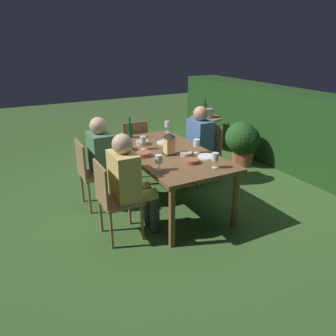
# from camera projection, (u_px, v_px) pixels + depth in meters

# --- Properties ---
(ground_plane) EXTENTS (16.00, 16.00, 0.00)m
(ground_plane) POSITION_uv_depth(u_px,v_px,m) (168.00, 204.00, 4.26)
(ground_plane) COLOR #385B28
(dining_table) EXTENTS (1.82, 0.95, 0.72)m
(dining_table) POSITION_uv_depth(u_px,v_px,m) (168.00, 156.00, 4.01)
(dining_table) COLOR brown
(dining_table) RESTS_ON ground
(chair_side_right_a) EXTENTS (0.42, 0.40, 0.87)m
(chair_side_right_a) POSITION_uv_depth(u_px,v_px,m) (207.00, 150.00, 4.79)
(chair_side_right_a) COLOR #937047
(chair_side_right_a) RESTS_ON ground
(person_in_blue) EXTENTS (0.38, 0.47, 1.15)m
(person_in_blue) POSITION_uv_depth(u_px,v_px,m) (196.00, 142.00, 4.65)
(person_in_blue) COLOR #426699
(person_in_blue) RESTS_ON ground
(chair_side_left_b) EXTENTS (0.42, 0.40, 0.87)m
(chair_side_left_b) POSITION_uv_depth(u_px,v_px,m) (113.00, 197.00, 3.36)
(chair_side_left_b) COLOR #937047
(chair_side_left_b) RESTS_ON ground
(person_in_mustard) EXTENTS (0.38, 0.47, 1.15)m
(person_in_mustard) POSITION_uv_depth(u_px,v_px,m) (130.00, 180.00, 3.39)
(person_in_mustard) COLOR tan
(person_in_mustard) RESTS_ON ground
(chair_head_near) EXTENTS (0.40, 0.42, 0.87)m
(chair_head_near) POSITION_uv_depth(u_px,v_px,m) (133.00, 145.00, 5.03)
(chair_head_near) COLOR #937047
(chair_head_near) RESTS_ON ground
(chair_side_left_a) EXTENTS (0.42, 0.40, 0.87)m
(chair_side_left_a) POSITION_uv_depth(u_px,v_px,m) (91.00, 171.00, 4.04)
(chair_side_left_a) COLOR #937047
(chair_side_left_a) RESTS_ON ground
(person_in_green) EXTENTS (0.38, 0.47, 1.15)m
(person_in_green) POSITION_uv_depth(u_px,v_px,m) (106.00, 157.00, 4.07)
(person_in_green) COLOR #4C7A5B
(person_in_green) RESTS_ON ground
(lantern_centerpiece) EXTENTS (0.15, 0.15, 0.27)m
(lantern_centerpiece) POSITION_uv_depth(u_px,v_px,m) (169.00, 143.00, 3.85)
(lantern_centerpiece) COLOR black
(lantern_centerpiece) RESTS_ON dining_table
(green_bottle_on_table) EXTENTS (0.07, 0.07, 0.29)m
(green_bottle_on_table) POSITION_uv_depth(u_px,v_px,m) (130.00, 130.00, 4.53)
(green_bottle_on_table) COLOR #144723
(green_bottle_on_table) RESTS_ON dining_table
(wine_glass_a) EXTENTS (0.08, 0.08, 0.17)m
(wine_glass_a) POSITION_uv_depth(u_px,v_px,m) (197.00, 144.00, 3.90)
(wine_glass_a) COLOR silver
(wine_glass_a) RESTS_ON dining_table
(wine_glass_b) EXTENTS (0.08, 0.08, 0.17)m
(wine_glass_b) POSITION_uv_depth(u_px,v_px,m) (215.00, 157.00, 3.45)
(wine_glass_b) COLOR silver
(wine_glass_b) RESTS_ON dining_table
(wine_glass_c) EXTENTS (0.08, 0.08, 0.17)m
(wine_glass_c) POSITION_uv_depth(u_px,v_px,m) (167.00, 125.00, 4.78)
(wine_glass_c) COLOR silver
(wine_glass_c) RESTS_ON dining_table
(wine_glass_d) EXTENTS (0.08, 0.08, 0.17)m
(wine_glass_d) POSITION_uv_depth(u_px,v_px,m) (143.00, 140.00, 4.04)
(wine_glass_d) COLOR silver
(wine_glass_d) RESTS_ON dining_table
(wine_glass_e) EXTENTS (0.08, 0.08, 0.17)m
(wine_glass_e) POSITION_uv_depth(u_px,v_px,m) (159.00, 160.00, 3.38)
(wine_glass_e) COLOR silver
(wine_glass_e) RESTS_ON dining_table
(plate_a) EXTENTS (0.22, 0.22, 0.01)m
(plate_a) POSITION_uv_depth(u_px,v_px,m) (165.00, 143.00, 4.32)
(plate_a) COLOR silver
(plate_a) RESTS_ON dining_table
(plate_b) EXTENTS (0.22, 0.22, 0.01)m
(plate_b) POSITION_uv_depth(u_px,v_px,m) (207.00, 157.00, 3.80)
(plate_b) COLOR white
(plate_b) RESTS_ON dining_table
(bowl_olives) EXTENTS (0.17, 0.17, 0.05)m
(bowl_olives) POSITION_uv_depth(u_px,v_px,m) (143.00, 154.00, 3.83)
(bowl_olives) COLOR #9E5138
(bowl_olives) RESTS_ON dining_table
(bowl_bread) EXTENTS (0.14, 0.14, 0.04)m
(bowl_bread) POSITION_uv_depth(u_px,v_px,m) (186.00, 154.00, 3.84)
(bowl_bread) COLOR #BCAD8E
(bowl_bread) RESTS_ON dining_table
(bowl_salad) EXTENTS (0.17, 0.17, 0.05)m
(bowl_salad) POSITION_uv_depth(u_px,v_px,m) (142.00, 142.00, 4.26)
(bowl_salad) COLOR #BCAD8E
(bowl_salad) RESTS_ON dining_table
(bowl_dip) EXTENTS (0.17, 0.17, 0.04)m
(bowl_dip) POSITION_uv_depth(u_px,v_px,m) (192.00, 161.00, 3.62)
(bowl_dip) COLOR #9E5138
(bowl_dip) RESTS_ON dining_table
(side_table) EXTENTS (0.59, 0.59, 0.64)m
(side_table) POSITION_uv_depth(u_px,v_px,m) (205.00, 128.00, 6.22)
(side_table) COLOR #937047
(side_table) RESTS_ON ground
(ice_bucket) EXTENTS (0.26, 0.26, 0.34)m
(ice_bucket) POSITION_uv_depth(u_px,v_px,m) (206.00, 112.00, 6.11)
(ice_bucket) COLOR #B2B7BF
(ice_bucket) RESTS_ON side_table
(hedge_backdrop) EXTENTS (6.21, 0.71, 1.24)m
(hedge_backdrop) POSITION_uv_depth(u_px,v_px,m) (308.00, 134.00, 5.13)
(hedge_backdrop) COLOR #1E4219
(hedge_backdrop) RESTS_ON ground
(potted_plant_by_hedge) EXTENTS (0.53, 0.53, 0.75)m
(potted_plant_by_hedge) POSITION_uv_depth(u_px,v_px,m) (241.00, 139.00, 5.43)
(potted_plant_by_hedge) COLOR #9E5133
(potted_plant_by_hedge) RESTS_ON ground
(potted_plant_corner) EXTENTS (0.48, 0.48, 0.69)m
(potted_plant_corner) POSITION_uv_depth(u_px,v_px,m) (245.00, 143.00, 5.43)
(potted_plant_corner) COLOR brown
(potted_plant_corner) RESTS_ON ground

